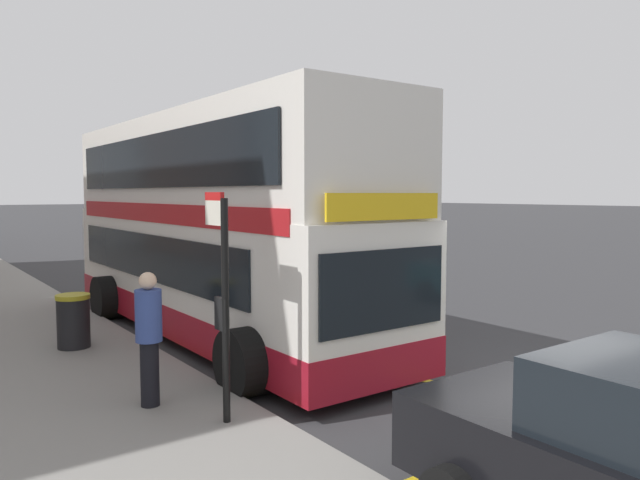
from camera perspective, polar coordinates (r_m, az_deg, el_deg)
ground_plane at (r=38.06m, az=-24.14°, el=-0.26°), size 260.00×260.00×0.00m
double_decker_bus at (r=12.26m, az=-10.14°, el=0.53°), size 3.20×10.29×4.40m
bus_bay_markings at (r=12.50m, az=-10.32°, el=-8.95°), size 2.90×13.89×0.01m
bus_stop_sign at (r=7.24m, az=-9.34°, el=-4.58°), size 0.09×0.51×2.77m
pedestrian_waiting_near_sign at (r=8.07m, az=-16.07°, el=-8.58°), size 0.34×0.34×1.75m
litter_bin at (r=11.59m, az=-22.54°, el=-7.16°), size 0.59×0.59×0.96m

